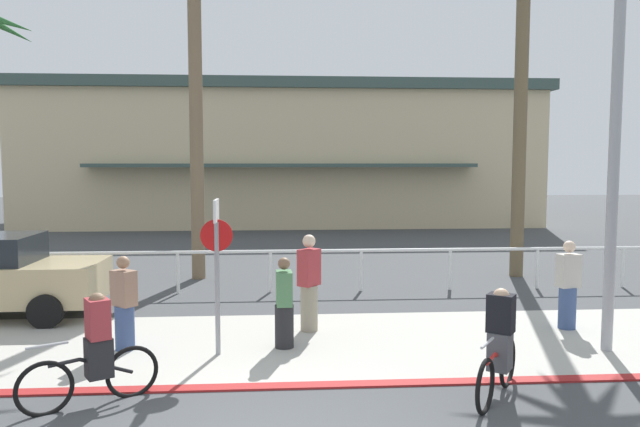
{
  "coord_description": "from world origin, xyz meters",
  "views": [
    {
      "loc": [
        0.2,
        -6.17,
        3.16
      ],
      "look_at": [
        1.03,
        6.0,
        2.13
      ],
      "focal_mm": 34.3,
      "sensor_mm": 36.0,
      "label": 1
    }
  ],
  "objects_px": {
    "palm_tree_2": "(196,38)",
    "pedestrian_3": "(284,307)",
    "streetlight_curb": "(625,91)",
    "pedestrian_0": "(124,308)",
    "cyclist_red_1": "(499,346)",
    "stop_sign_bike_lane": "(217,254)",
    "cyclist_black_0": "(95,352)",
    "pedestrian_1": "(568,289)",
    "pedestrian_2": "(309,287)",
    "palm_tree_3": "(523,20)"
  },
  "relations": [
    {
      "from": "palm_tree_2",
      "to": "pedestrian_3",
      "type": "height_order",
      "value": "palm_tree_2"
    },
    {
      "from": "streetlight_curb",
      "to": "pedestrian_0",
      "type": "xyz_separation_m",
      "value": [
        -8.05,
        0.82,
        -3.54
      ]
    },
    {
      "from": "streetlight_curb",
      "to": "pedestrian_0",
      "type": "distance_m",
      "value": 8.83
    },
    {
      "from": "cyclist_red_1",
      "to": "pedestrian_0",
      "type": "bearing_deg",
      "value": 156.84
    },
    {
      "from": "stop_sign_bike_lane",
      "to": "cyclist_black_0",
      "type": "relative_size",
      "value": 1.6
    },
    {
      "from": "pedestrian_0",
      "to": "pedestrian_1",
      "type": "relative_size",
      "value": 0.95
    },
    {
      "from": "pedestrian_3",
      "to": "stop_sign_bike_lane",
      "type": "bearing_deg",
      "value": -164.38
    },
    {
      "from": "streetlight_curb",
      "to": "cyclist_red_1",
      "type": "relative_size",
      "value": 4.93
    },
    {
      "from": "cyclist_red_1",
      "to": "pedestrian_2",
      "type": "bearing_deg",
      "value": 125.98
    },
    {
      "from": "cyclist_red_1",
      "to": "palm_tree_2",
      "type": "bearing_deg",
      "value": 120.31
    },
    {
      "from": "pedestrian_3",
      "to": "palm_tree_2",
      "type": "bearing_deg",
      "value": 109.2
    },
    {
      "from": "pedestrian_0",
      "to": "pedestrian_3",
      "type": "distance_m",
      "value": 2.67
    },
    {
      "from": "pedestrian_0",
      "to": "pedestrian_3",
      "type": "height_order",
      "value": "pedestrian_0"
    },
    {
      "from": "pedestrian_3",
      "to": "pedestrian_1",
      "type": "bearing_deg",
      "value": 8.72
    },
    {
      "from": "stop_sign_bike_lane",
      "to": "palm_tree_3",
      "type": "bearing_deg",
      "value": 40.52
    },
    {
      "from": "cyclist_black_0",
      "to": "cyclist_red_1",
      "type": "xyz_separation_m",
      "value": [
        5.35,
        -0.1,
        0.0
      ]
    },
    {
      "from": "pedestrian_0",
      "to": "pedestrian_2",
      "type": "relative_size",
      "value": 0.88
    },
    {
      "from": "pedestrian_0",
      "to": "palm_tree_3",
      "type": "bearing_deg",
      "value": 33.72
    },
    {
      "from": "palm_tree_3",
      "to": "pedestrian_0",
      "type": "xyz_separation_m",
      "value": [
        -9.17,
        -6.12,
        -6.22
      ]
    },
    {
      "from": "cyclist_red_1",
      "to": "pedestrian_3",
      "type": "bearing_deg",
      "value": 141.19
    },
    {
      "from": "pedestrian_1",
      "to": "streetlight_curb",
      "type": "bearing_deg",
      "value": -88.65
    },
    {
      "from": "streetlight_curb",
      "to": "palm_tree_2",
      "type": "xyz_separation_m",
      "value": [
        -7.62,
        7.18,
        2.12
      ]
    },
    {
      "from": "palm_tree_3",
      "to": "cyclist_red_1",
      "type": "height_order",
      "value": "palm_tree_3"
    },
    {
      "from": "pedestrian_2",
      "to": "palm_tree_2",
      "type": "bearing_deg",
      "value": 116.5
    },
    {
      "from": "palm_tree_2",
      "to": "palm_tree_3",
      "type": "height_order",
      "value": "palm_tree_3"
    },
    {
      "from": "pedestrian_2",
      "to": "pedestrian_3",
      "type": "bearing_deg",
      "value": -115.37
    },
    {
      "from": "streetlight_curb",
      "to": "pedestrian_2",
      "type": "height_order",
      "value": "streetlight_curb"
    },
    {
      "from": "palm_tree_2",
      "to": "cyclist_black_0",
      "type": "bearing_deg",
      "value": -91.64
    },
    {
      "from": "streetlight_curb",
      "to": "pedestrian_3",
      "type": "distance_m",
      "value": 6.5
    },
    {
      "from": "palm_tree_2",
      "to": "pedestrian_1",
      "type": "distance_m",
      "value": 10.97
    },
    {
      "from": "cyclist_black_0",
      "to": "pedestrian_1",
      "type": "xyz_separation_m",
      "value": [
        7.83,
        3.03,
        0.09
      ]
    },
    {
      "from": "cyclist_black_0",
      "to": "pedestrian_2",
      "type": "xyz_separation_m",
      "value": [
        2.96,
        3.2,
        0.16
      ]
    },
    {
      "from": "cyclist_black_0",
      "to": "cyclist_red_1",
      "type": "height_order",
      "value": "same"
    },
    {
      "from": "palm_tree_3",
      "to": "stop_sign_bike_lane",
      "type": "bearing_deg",
      "value": -139.48
    },
    {
      "from": "stop_sign_bike_lane",
      "to": "palm_tree_2",
      "type": "bearing_deg",
      "value": 99.71
    },
    {
      "from": "pedestrian_1",
      "to": "pedestrian_2",
      "type": "distance_m",
      "value": 4.87
    },
    {
      "from": "palm_tree_3",
      "to": "pedestrian_0",
      "type": "bearing_deg",
      "value": -146.28
    },
    {
      "from": "streetlight_curb",
      "to": "pedestrian_3",
      "type": "height_order",
      "value": "streetlight_curb"
    },
    {
      "from": "cyclist_black_0",
      "to": "pedestrian_2",
      "type": "relative_size",
      "value": 0.88
    },
    {
      "from": "cyclist_black_0",
      "to": "stop_sign_bike_lane",
      "type": "bearing_deg",
      "value": 53.73
    },
    {
      "from": "pedestrian_2",
      "to": "pedestrian_0",
      "type": "bearing_deg",
      "value": -163.45
    },
    {
      "from": "cyclist_red_1",
      "to": "pedestrian_3",
      "type": "height_order",
      "value": "pedestrian_3"
    },
    {
      "from": "pedestrian_0",
      "to": "pedestrian_2",
      "type": "distance_m",
      "value": 3.28
    },
    {
      "from": "pedestrian_0",
      "to": "pedestrian_1",
      "type": "height_order",
      "value": "pedestrian_1"
    },
    {
      "from": "palm_tree_2",
      "to": "palm_tree_3",
      "type": "xyz_separation_m",
      "value": [
        8.74,
        -0.25,
        0.55
      ]
    },
    {
      "from": "palm_tree_3",
      "to": "pedestrian_1",
      "type": "bearing_deg",
      "value": -102.2
    },
    {
      "from": "stop_sign_bike_lane",
      "to": "pedestrian_3",
      "type": "xyz_separation_m",
      "value": [
        1.09,
        0.3,
        -0.96
      ]
    },
    {
      "from": "palm_tree_3",
      "to": "cyclist_black_0",
      "type": "bearing_deg",
      "value": -136.96
    },
    {
      "from": "palm_tree_3",
      "to": "pedestrian_0",
      "type": "distance_m",
      "value": 12.65
    },
    {
      "from": "cyclist_black_0",
      "to": "pedestrian_3",
      "type": "relative_size",
      "value": 1.03
    }
  ]
}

